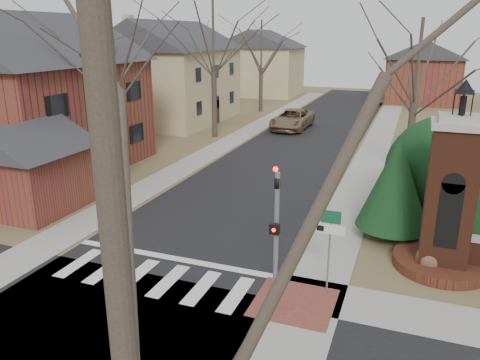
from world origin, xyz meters
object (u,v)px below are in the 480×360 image
at_px(sign_post, 330,235).
at_px(brick_gate_monument, 448,210).
at_px(traffic_signal_pole, 276,227).
at_px(pickup_truck, 292,119).
at_px(distant_car, 378,97).

height_order(sign_post, brick_gate_monument, brick_gate_monument).
xyz_separation_m(traffic_signal_pole, pickup_truck, (-6.38, 26.53, -1.77)).
height_order(brick_gate_monument, distant_car, brick_gate_monument).
bearing_deg(distant_car, traffic_signal_pole, 93.24).
xyz_separation_m(pickup_truck, distant_car, (5.48, 18.52, -0.11)).
xyz_separation_m(traffic_signal_pole, sign_post, (1.29, 1.41, -0.64)).
xyz_separation_m(brick_gate_monument, distant_car, (-5.60, 40.63, -1.46)).
distance_m(sign_post, brick_gate_monument, 4.55).
distance_m(brick_gate_monument, pickup_truck, 24.77).
height_order(brick_gate_monument, pickup_truck, brick_gate_monument).
bearing_deg(traffic_signal_pole, distant_car, 91.14).
relative_size(traffic_signal_pole, sign_post, 1.64).
relative_size(sign_post, brick_gate_monument, 0.42).
distance_m(traffic_signal_pole, brick_gate_monument, 6.47).
bearing_deg(brick_gate_monument, sign_post, -138.58).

